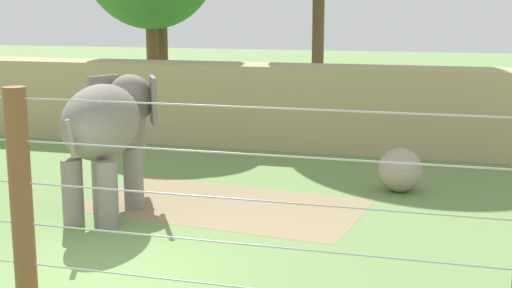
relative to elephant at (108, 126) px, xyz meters
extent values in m
plane|color=#6B8E4C|center=(1.68, -3.04, -1.83)|extent=(120.00, 120.00, 0.00)
cube|color=#937F5B|center=(2.10, 1.19, -1.83)|extent=(6.22, 3.95, 0.01)
cube|color=tan|center=(1.68, 8.03, -0.58)|extent=(36.00, 1.80, 2.49)
cylinder|color=gray|center=(-0.39, 0.36, -1.17)|extent=(0.41, 0.41, 1.32)
cylinder|color=gray|center=(0.33, 0.41, -1.17)|extent=(0.41, 0.41, 1.32)
cylinder|color=gray|center=(-0.29, -0.98, -1.17)|extent=(0.41, 0.41, 1.32)
cylinder|color=gray|center=(0.43, -0.93, -1.17)|extent=(0.41, 0.41, 1.32)
ellipsoid|color=gray|center=(0.02, -0.29, 0.13)|extent=(1.48, 2.53, 1.50)
ellipsoid|color=gray|center=(-0.09, 1.24, 0.39)|extent=(1.10, 1.00, 1.09)
cube|color=gray|center=(-0.64, 1.11, 0.39)|extent=(0.39, 0.82, 1.03)
cube|color=gray|center=(0.48, 1.19, 0.39)|extent=(0.49, 0.79, 1.03)
cylinder|color=gray|center=(-0.11, 1.65, 0.00)|extent=(0.33, 0.48, 0.59)
cylinder|color=gray|center=(-0.12, 1.76, -0.41)|extent=(0.27, 0.35, 0.55)
cylinder|color=gray|center=(-0.13, 1.83, -0.80)|extent=(0.21, 0.21, 0.52)
cylinder|color=gray|center=(0.12, -1.65, 0.03)|extent=(0.11, 0.29, 0.75)
sphere|color=tan|center=(5.63, 3.39, -1.32)|extent=(1.02, 1.02, 1.02)
cylinder|color=brown|center=(1.80, -5.65, -0.19)|extent=(0.27, 0.27, 3.28)
cylinder|color=#B7B7BC|center=(1.68, -5.65, -0.73)|extent=(12.76, 0.02, 0.02)
cylinder|color=#B7B7BC|center=(1.68, -5.65, -0.21)|extent=(12.76, 0.02, 0.02)
cylinder|color=#B7B7BC|center=(1.68, -5.65, 0.30)|extent=(12.76, 0.02, 0.02)
cylinder|color=#B7B7BC|center=(1.68, -5.65, 0.81)|extent=(12.76, 0.02, 0.02)
cylinder|color=#B7B7BC|center=(1.68, -5.65, 1.32)|extent=(12.76, 0.02, 0.02)
cylinder|color=brown|center=(1.77, 13.10, 1.15)|extent=(0.44, 0.44, 5.96)
cylinder|color=brown|center=(-3.82, 11.63, 0.91)|extent=(0.44, 0.44, 5.49)
cylinder|color=brown|center=(-3.81, 10.76, 0.12)|extent=(0.44, 0.44, 3.90)
camera|label=1|loc=(6.80, -12.82, 2.37)|focal=49.69mm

